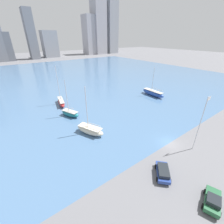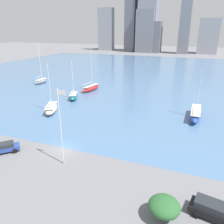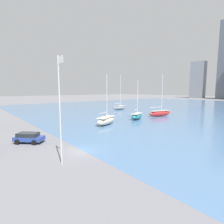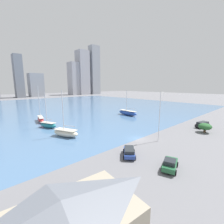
{
  "view_description": "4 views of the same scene",
  "coord_description": "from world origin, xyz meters",
  "px_view_note": "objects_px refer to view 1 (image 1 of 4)",
  "views": [
    {
      "loc": [
        -25.88,
        -13.88,
        21.13
      ],
      "look_at": [
        -4.43,
        15.47,
        2.77
      ],
      "focal_mm": 24.0,
      "sensor_mm": 36.0,
      "label": 1
    },
    {
      "loc": [
        19.19,
        -27.64,
        19.06
      ],
      "look_at": [
        3.91,
        12.67,
        2.65
      ],
      "focal_mm": 35.0,
      "sensor_mm": 36.0,
      "label": 2
    },
    {
      "loc": [
        20.07,
        -11.52,
        8.14
      ],
      "look_at": [
        -3.9,
        8.57,
        4.23
      ],
      "focal_mm": 28.0,
      "sensor_mm": 36.0,
      "label": 3
    },
    {
      "loc": [
        -28.08,
        -21.6,
        12.86
      ],
      "look_at": [
        1.91,
        11.73,
        4.97
      ],
      "focal_mm": 24.0,
      "sensor_mm": 36.0,
      "label": 4
    }
  ],
  "objects_px": {
    "sailboat_teal": "(70,113)",
    "parked_pickup_green": "(213,201)",
    "flag_pole": "(200,123)",
    "sailboat_blue": "(153,93)",
    "sailboat_red": "(61,102)",
    "parked_wagon_blue": "(163,172)",
    "sailboat_cream": "(90,130)"
  },
  "relations": [
    {
      "from": "sailboat_blue",
      "to": "sailboat_teal",
      "type": "xyz_separation_m",
      "value": [
        -33.32,
        2.93,
        -0.16
      ]
    },
    {
      "from": "sailboat_teal",
      "to": "parked_wagon_blue",
      "type": "height_order",
      "value": "sailboat_teal"
    },
    {
      "from": "sailboat_blue",
      "to": "sailboat_cream",
      "type": "distance_m",
      "value": 33.95
    },
    {
      "from": "sailboat_teal",
      "to": "sailboat_red",
      "type": "height_order",
      "value": "sailboat_red"
    },
    {
      "from": "sailboat_red",
      "to": "flag_pole",
      "type": "bearing_deg",
      "value": -58.34
    },
    {
      "from": "sailboat_blue",
      "to": "sailboat_teal",
      "type": "bearing_deg",
      "value": 176.17
    },
    {
      "from": "parked_pickup_green",
      "to": "parked_wagon_blue",
      "type": "bearing_deg",
      "value": -8.58
    },
    {
      "from": "flag_pole",
      "to": "sailboat_teal",
      "type": "distance_m",
      "value": 33.19
    },
    {
      "from": "sailboat_red",
      "to": "sailboat_cream",
      "type": "relative_size",
      "value": 1.11
    },
    {
      "from": "sailboat_teal",
      "to": "flag_pole",
      "type": "bearing_deg",
      "value": -85.61
    },
    {
      "from": "parked_pickup_green",
      "to": "sailboat_red",
      "type": "bearing_deg",
      "value": -13.54
    },
    {
      "from": "sailboat_blue",
      "to": "sailboat_red",
      "type": "height_order",
      "value": "sailboat_red"
    },
    {
      "from": "sailboat_blue",
      "to": "parked_pickup_green",
      "type": "bearing_deg",
      "value": -128.07
    },
    {
      "from": "sailboat_cream",
      "to": "parked_wagon_blue",
      "type": "relative_size",
      "value": 2.64
    },
    {
      "from": "sailboat_teal",
      "to": "parked_wagon_blue",
      "type": "distance_m",
      "value": 29.87
    },
    {
      "from": "sailboat_cream",
      "to": "sailboat_teal",
      "type": "bearing_deg",
      "value": 67.65
    },
    {
      "from": "sailboat_cream",
      "to": "sailboat_red",
      "type": "bearing_deg",
      "value": 64.56
    },
    {
      "from": "sailboat_red",
      "to": "sailboat_blue",
      "type": "bearing_deg",
      "value": -10.21
    },
    {
      "from": "sailboat_blue",
      "to": "parked_pickup_green",
      "type": "height_order",
      "value": "sailboat_blue"
    },
    {
      "from": "flag_pole",
      "to": "parked_wagon_blue",
      "type": "distance_m",
      "value": 12.2
    },
    {
      "from": "sailboat_red",
      "to": "parked_pickup_green",
      "type": "xyz_separation_m",
      "value": [
        4.93,
        -46.64,
        -0.14
      ]
    },
    {
      "from": "flag_pole",
      "to": "sailboat_teal",
      "type": "bearing_deg",
      "value": 117.66
    },
    {
      "from": "sailboat_blue",
      "to": "sailboat_red",
      "type": "bearing_deg",
      "value": 159.67
    },
    {
      "from": "sailboat_cream",
      "to": "parked_pickup_green",
      "type": "xyz_separation_m",
      "value": [
        5.25,
        -25.36,
        -0.14
      ]
    },
    {
      "from": "flag_pole",
      "to": "sailboat_red",
      "type": "bearing_deg",
      "value": 110.36
    },
    {
      "from": "sailboat_teal",
      "to": "sailboat_cream",
      "type": "bearing_deg",
      "value": -111.06
    },
    {
      "from": "sailboat_teal",
      "to": "parked_pickup_green",
      "type": "bearing_deg",
      "value": -104.46
    },
    {
      "from": "parked_pickup_green",
      "to": "sailboat_teal",
      "type": "bearing_deg",
      "value": -10.77
    },
    {
      "from": "sailboat_cream",
      "to": "parked_pickup_green",
      "type": "relative_size",
      "value": 2.54
    },
    {
      "from": "sailboat_red",
      "to": "parked_wagon_blue",
      "type": "bearing_deg",
      "value": -73.57
    },
    {
      "from": "sailboat_red",
      "to": "parked_pickup_green",
      "type": "height_order",
      "value": "sailboat_red"
    },
    {
      "from": "sailboat_red",
      "to": "parked_wagon_blue",
      "type": "distance_m",
      "value": 39.62
    }
  ]
}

